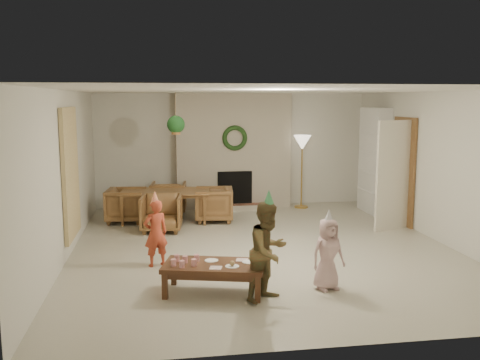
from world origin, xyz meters
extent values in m
plane|color=#B7B29E|center=(0.00, 0.00, 0.00)|extent=(7.00, 7.00, 0.00)
plane|color=white|center=(0.00, 0.00, 2.50)|extent=(7.00, 7.00, 0.00)
plane|color=silver|center=(0.00, 3.50, 1.25)|extent=(7.00, 0.00, 7.00)
plane|color=silver|center=(0.00, -3.50, 1.25)|extent=(7.00, 0.00, 7.00)
plane|color=silver|center=(-3.00, 0.00, 1.25)|extent=(0.00, 7.00, 7.00)
plane|color=silver|center=(3.00, 0.00, 1.25)|extent=(0.00, 7.00, 7.00)
cube|color=#5C2E18|center=(0.00, 3.30, 1.25)|extent=(2.50, 0.40, 2.50)
cube|color=maroon|center=(0.00, 2.95, 0.06)|extent=(1.60, 0.30, 0.12)
cube|color=black|center=(0.00, 3.12, 0.45)|extent=(0.75, 0.12, 0.75)
torus|color=#193915|center=(0.00, 3.07, 1.55)|extent=(0.54, 0.10, 0.54)
cylinder|color=gold|center=(1.47, 3.00, 0.02)|extent=(0.30, 0.30, 0.03)
cylinder|color=gold|center=(1.47, 3.00, 0.75)|extent=(0.03, 0.03, 1.44)
cone|color=beige|center=(1.47, 3.00, 1.44)|extent=(0.38, 0.38, 0.32)
cube|color=white|center=(2.84, 2.30, 1.10)|extent=(0.30, 1.00, 2.20)
cube|color=white|center=(2.82, 2.30, 0.45)|extent=(0.30, 0.92, 0.03)
cube|color=white|center=(2.82, 2.30, 0.85)|extent=(0.30, 0.92, 0.03)
cube|color=white|center=(2.82, 2.30, 1.25)|extent=(0.30, 0.92, 0.03)
cube|color=white|center=(2.82, 2.30, 1.65)|extent=(0.30, 0.92, 0.03)
cube|color=#B22035|center=(2.80, 2.15, 0.59)|extent=(0.20, 0.40, 0.24)
cube|color=#22507D|center=(2.80, 2.35, 0.99)|extent=(0.20, 0.44, 0.24)
cube|color=#A37F23|center=(2.80, 2.20, 1.38)|extent=(0.20, 0.36, 0.22)
cube|color=brown|center=(2.96, 1.20, 1.02)|extent=(0.05, 0.86, 2.04)
cube|color=beige|center=(2.58, 0.82, 1.00)|extent=(0.77, 0.32, 2.00)
cube|color=beige|center=(-2.96, 0.20, 1.25)|extent=(0.06, 1.20, 2.00)
imported|color=brown|center=(-1.52, 2.09, 0.30)|extent=(1.81, 1.13, 0.60)
imported|color=brown|center=(-1.59, 1.34, 0.33)|extent=(0.79, 0.80, 0.67)
imported|color=brown|center=(-1.44, 2.84, 0.33)|extent=(0.79, 0.80, 0.67)
imported|color=brown|center=(-2.27, 2.17, 0.33)|extent=(0.80, 0.79, 0.67)
imported|color=brown|center=(-0.58, 1.99, 0.33)|extent=(0.80, 0.79, 0.67)
cylinder|color=tan|center=(-1.30, 1.50, 2.15)|extent=(0.01, 0.01, 0.70)
cylinder|color=#996131|center=(-1.30, 1.50, 1.80)|extent=(0.16, 0.16, 0.12)
sphere|color=#17451B|center=(-1.30, 1.50, 1.92)|extent=(0.32, 0.32, 0.32)
cube|color=#4D2D19|center=(-0.98, -1.89, 0.35)|extent=(1.34, 0.89, 0.06)
cube|color=#4D2D19|center=(-0.98, -1.89, 0.28)|extent=(1.22, 0.78, 0.08)
cube|color=#4D2D19|center=(-1.58, -2.00, 0.16)|extent=(0.08, 0.08, 0.32)
cube|color=#4D2D19|center=(-0.50, -2.27, 0.16)|extent=(0.08, 0.08, 0.32)
cube|color=#4D2D19|center=(-1.45, -1.51, 0.16)|extent=(0.08, 0.08, 0.32)
cube|color=#4D2D19|center=(-0.38, -1.78, 0.16)|extent=(0.08, 0.08, 0.32)
cylinder|color=white|center=(-1.47, -1.91, 0.42)|extent=(0.08, 0.08, 0.08)
cylinder|color=white|center=(-1.42, -1.73, 0.42)|extent=(0.08, 0.08, 0.08)
cylinder|color=white|center=(-1.37, -1.98, 0.42)|extent=(0.08, 0.08, 0.08)
cylinder|color=white|center=(-1.32, -1.80, 0.42)|extent=(0.08, 0.08, 0.08)
cylinder|color=white|center=(-1.22, -1.94, 0.42)|extent=(0.08, 0.08, 0.08)
cylinder|color=white|center=(-1.18, -1.76, 0.42)|extent=(0.08, 0.08, 0.08)
cylinder|color=white|center=(-1.00, -1.77, 0.38)|extent=(0.21, 0.21, 0.01)
cylinder|color=white|center=(-0.77, -2.04, 0.38)|extent=(0.21, 0.21, 0.01)
cylinder|color=white|center=(-0.54, -1.90, 0.38)|extent=(0.21, 0.21, 0.01)
sphere|color=tan|center=(-0.77, -2.04, 0.42)|extent=(0.08, 0.08, 0.07)
cube|color=#D59D9D|center=(-0.97, -2.07, 0.38)|extent=(0.17, 0.17, 0.01)
cube|color=#D59D9D|center=(-0.62, -1.81, 0.38)|extent=(0.17, 0.17, 0.01)
imported|color=#B33F26|center=(-1.68, -0.70, 0.48)|extent=(0.41, 0.34, 0.97)
cone|color=#E7B14D|center=(-1.68, -0.70, 1.01)|extent=(0.13, 0.13, 0.18)
imported|color=brown|center=(-0.36, -2.20, 0.60)|extent=(0.73, 0.71, 1.19)
cone|color=#449F60|center=(-0.36, -2.20, 1.24)|extent=(0.18, 0.18, 0.20)
imported|color=#CEA4A6|center=(0.45, -1.96, 0.45)|extent=(0.50, 0.38, 0.91)
cone|color=silver|center=(0.45, -1.96, 0.95)|extent=(0.12, 0.12, 0.16)
camera|label=1|loc=(-1.61, -8.06, 2.36)|focal=39.31mm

